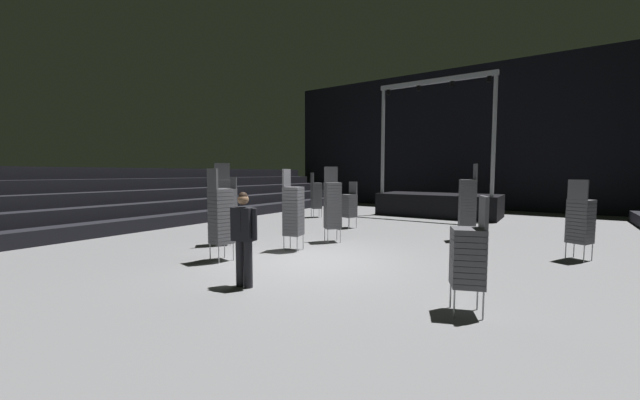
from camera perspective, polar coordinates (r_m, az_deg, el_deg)
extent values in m
cube|color=slate|center=(8.48, -0.91, -9.90)|extent=(22.00, 30.00, 0.10)
cube|color=black|center=(22.36, 21.65, 9.07)|extent=(22.00, 0.30, 8.00)
cube|color=black|center=(14.64, -23.98, -3.15)|extent=(0.75, 24.00, 0.45)
cube|color=black|center=(15.23, -25.55, -1.22)|extent=(0.75, 24.00, 0.45)
cube|color=black|center=(15.84, -27.00, 0.57)|extent=(0.75, 24.00, 0.45)
cube|color=black|center=(16.48, -28.34, 2.21)|extent=(0.75, 24.00, 0.45)
cube|color=black|center=(17.14, -29.58, 3.74)|extent=(0.75, 24.00, 0.45)
cube|color=black|center=(17.88, 18.31, -0.74)|extent=(5.36, 2.53, 1.05)
cylinder|color=#9EA0A8|center=(17.73, 9.97, 9.18)|extent=(0.16, 0.16, 5.01)
cylinder|color=#9EA0A8|center=(16.40, 25.94, 9.21)|extent=(0.16, 0.16, 5.01)
cube|color=#9EA0A8|center=(17.31, 17.84, 17.57)|extent=(5.06, 0.20, 0.20)
cylinder|color=black|center=(17.97, 10.83, 16.48)|extent=(0.18, 0.18, 0.22)
cylinder|color=black|center=(17.47, 15.43, 16.75)|extent=(0.18, 0.18, 0.22)
cylinder|color=black|center=(17.08, 20.28, 16.94)|extent=(0.18, 0.18, 0.22)
cylinder|color=black|center=(16.80, 25.32, 17.01)|extent=(0.18, 0.18, 0.22)
cylinder|color=black|center=(6.57, -11.34, -10.00)|extent=(0.15, 0.15, 0.84)
cylinder|color=black|center=(6.67, -12.60, -9.79)|extent=(0.15, 0.15, 0.84)
cube|color=silver|center=(6.43, -12.40, -3.82)|extent=(0.19, 0.12, 0.59)
cube|color=black|center=(6.48, -12.07, -3.76)|extent=(0.43, 0.28, 0.59)
cube|color=black|center=(6.38, -12.71, -3.25)|extent=(0.06, 0.02, 0.38)
cylinder|color=black|center=(6.34, -10.39, -3.80)|extent=(0.11, 0.11, 0.55)
cylinder|color=black|center=(6.62, -13.69, -3.51)|extent=(0.11, 0.11, 0.55)
sphere|color=#936B4C|center=(6.44, -12.13, 0.07)|extent=(0.20, 0.20, 0.20)
sphere|color=black|center=(6.43, -12.14, 0.55)|extent=(0.16, 0.16, 0.16)
cylinder|color=#B2B5BA|center=(8.96, -14.94, -7.63)|extent=(0.02, 0.02, 0.40)
cylinder|color=#B2B5BA|center=(8.65, -13.62, -8.04)|extent=(0.02, 0.02, 0.40)
cylinder|color=#B2B5BA|center=(8.78, -17.08, -7.93)|extent=(0.02, 0.02, 0.40)
cylinder|color=#B2B5BA|center=(8.45, -15.81, -8.37)|extent=(0.02, 0.02, 0.40)
cube|color=#4C4C51|center=(8.66, -15.40, -6.42)|extent=(0.51, 0.51, 0.08)
cube|color=#4C4C51|center=(8.64, -15.41, -5.87)|extent=(0.51, 0.51, 0.08)
cube|color=#4C4C51|center=(8.63, -15.42, -5.31)|extent=(0.51, 0.51, 0.08)
cube|color=#4C4C51|center=(8.62, -15.43, -4.75)|extent=(0.51, 0.51, 0.08)
cube|color=#4C4C51|center=(8.60, -15.44, -4.19)|extent=(0.51, 0.51, 0.08)
cube|color=#4C4C51|center=(8.59, -15.45, -3.63)|extent=(0.51, 0.51, 0.08)
cube|color=#4C4C51|center=(8.58, -15.47, -3.07)|extent=(0.51, 0.51, 0.08)
cube|color=#4C4C51|center=(8.57, -15.48, -2.51)|extent=(0.51, 0.51, 0.08)
cube|color=#4C4C51|center=(8.56, -15.49, -1.94)|extent=(0.51, 0.51, 0.08)
cube|color=#4C4C51|center=(8.55, -15.50, -1.38)|extent=(0.51, 0.51, 0.08)
cube|color=#4C4C51|center=(8.54, -15.51, -0.81)|extent=(0.51, 0.51, 0.08)
cube|color=#4C4C51|center=(8.54, -15.52, -0.24)|extent=(0.51, 0.51, 0.08)
cube|color=#4C4C51|center=(8.53, -15.53, 0.33)|extent=(0.51, 0.51, 0.08)
cube|color=#4C4C51|center=(8.52, -15.55, 0.90)|extent=(0.51, 0.51, 0.08)
cube|color=#4C4C51|center=(8.52, -15.56, 1.47)|extent=(0.51, 0.51, 0.08)
cube|color=#4C4C51|center=(8.41, -16.74, 3.27)|extent=(0.41, 0.12, 0.46)
cylinder|color=#B2B5BA|center=(11.45, 21.48, -5.20)|extent=(0.02, 0.02, 0.40)
cylinder|color=#B2B5BA|center=(11.82, 21.20, -4.90)|extent=(0.02, 0.02, 0.40)
cylinder|color=#B2B5BA|center=(11.51, 23.35, -5.20)|extent=(0.02, 0.02, 0.40)
cylinder|color=#B2B5BA|center=(11.88, 23.02, -4.90)|extent=(0.02, 0.02, 0.40)
cube|color=#4C4C51|center=(11.63, 22.30, -3.87)|extent=(0.57, 0.57, 0.08)
cube|color=#4C4C51|center=(11.61, 22.31, -3.45)|extent=(0.57, 0.57, 0.08)
cube|color=#4C4C51|center=(11.60, 22.32, -3.04)|extent=(0.57, 0.57, 0.08)
cube|color=#4C4C51|center=(11.59, 22.33, -2.62)|extent=(0.57, 0.57, 0.08)
cube|color=#4C4C51|center=(11.58, 22.34, -2.20)|extent=(0.57, 0.57, 0.08)
cube|color=#4C4C51|center=(11.57, 22.36, -1.78)|extent=(0.57, 0.57, 0.08)
cube|color=#4C4C51|center=(11.57, 22.37, -1.36)|extent=(0.57, 0.57, 0.08)
cube|color=#4C4C51|center=(11.56, 22.38, -0.94)|extent=(0.57, 0.57, 0.08)
cube|color=#4C4C51|center=(11.55, 22.39, -0.52)|extent=(0.57, 0.57, 0.08)
cube|color=#4C4C51|center=(11.55, 22.40, -0.10)|extent=(0.57, 0.57, 0.08)
cube|color=#4C4C51|center=(11.54, 22.42, 0.32)|extent=(0.57, 0.57, 0.08)
cube|color=#4C4C51|center=(11.53, 22.43, 0.74)|extent=(0.57, 0.57, 0.08)
cube|color=#4C4C51|center=(11.53, 22.44, 1.16)|extent=(0.57, 0.57, 0.08)
cube|color=#4C4C51|center=(11.53, 22.45, 1.58)|extent=(0.57, 0.57, 0.08)
cube|color=#4C4C51|center=(11.52, 22.46, 2.00)|extent=(0.57, 0.57, 0.08)
cube|color=#4C4C51|center=(11.52, 22.48, 2.43)|extent=(0.57, 0.57, 0.08)
cube|color=#4C4C51|center=(11.52, 22.49, 2.85)|extent=(0.57, 0.57, 0.08)
cube|color=#4C4C51|center=(11.55, 23.48, 4.17)|extent=(0.19, 0.40, 0.46)
cylinder|color=#B2B5BA|center=(14.12, -13.85, -3.26)|extent=(0.02, 0.02, 0.40)
cylinder|color=#B2B5BA|center=(14.31, -15.18, -3.19)|extent=(0.02, 0.02, 0.40)
cylinder|color=#B2B5BA|center=(14.44, -13.10, -3.08)|extent=(0.02, 0.02, 0.40)
cylinder|color=#B2B5BA|center=(14.63, -14.41, -3.01)|extent=(0.02, 0.02, 0.40)
cube|color=#4C4C51|center=(14.34, -14.15, -2.17)|extent=(0.55, 0.55, 0.08)
cube|color=#4C4C51|center=(14.34, -14.16, -1.84)|extent=(0.55, 0.55, 0.08)
cube|color=#4C4C51|center=(14.33, -14.17, -1.50)|extent=(0.55, 0.55, 0.08)
cube|color=#4C4C51|center=(14.32, -14.17, -1.16)|extent=(0.55, 0.55, 0.08)
cube|color=#4C4C51|center=(14.31, -14.18, -0.82)|extent=(0.55, 0.55, 0.08)
cube|color=#4C4C51|center=(14.30, -14.18, -0.48)|extent=(0.55, 0.55, 0.08)
cube|color=#4C4C51|center=(14.30, -14.19, -0.14)|extent=(0.55, 0.55, 0.08)
cube|color=#4C4C51|center=(14.29, -14.20, 0.20)|extent=(0.55, 0.55, 0.08)
cube|color=#4C4C51|center=(14.29, -14.20, 0.54)|extent=(0.55, 0.55, 0.08)
cube|color=#4C4C51|center=(14.28, -14.21, 0.88)|extent=(0.55, 0.55, 0.08)
cube|color=#4C4C51|center=(14.28, -14.22, 1.22)|extent=(0.55, 0.55, 0.08)
cube|color=#4C4C51|center=(14.27, -14.22, 1.56)|extent=(0.55, 0.55, 0.08)
cube|color=#4C4C51|center=(14.43, -13.85, 2.68)|extent=(0.40, 0.17, 0.46)
cylinder|color=#B2B5BA|center=(9.60, -2.70, -6.69)|extent=(0.02, 0.02, 0.40)
cylinder|color=#B2B5BA|center=(9.26, -3.66, -7.10)|extent=(0.02, 0.02, 0.40)
cylinder|color=#B2B5BA|center=(9.76, -4.75, -6.52)|extent=(0.02, 0.02, 0.40)
cylinder|color=#B2B5BA|center=(9.43, -5.77, -6.91)|extent=(0.02, 0.02, 0.40)
cube|color=#4C4C51|center=(9.47, -4.23, -5.36)|extent=(0.52, 0.52, 0.08)
cube|color=#4C4C51|center=(9.46, -4.23, -4.85)|extent=(0.52, 0.52, 0.08)
cube|color=#4C4C51|center=(9.44, -4.23, -4.34)|extent=(0.52, 0.52, 0.08)
cube|color=#4C4C51|center=(9.43, -4.24, -3.83)|extent=(0.52, 0.52, 0.08)
cube|color=#4C4C51|center=(9.42, -4.24, -3.32)|extent=(0.52, 0.52, 0.08)
cube|color=#4C4C51|center=(9.41, -4.24, -2.81)|extent=(0.52, 0.52, 0.08)
cube|color=#4C4C51|center=(9.40, -4.24, -2.29)|extent=(0.52, 0.52, 0.08)
cube|color=#4C4C51|center=(9.39, -4.25, -1.78)|extent=(0.52, 0.52, 0.08)
cube|color=#4C4C51|center=(9.38, -4.25, -1.26)|extent=(0.52, 0.52, 0.08)
cube|color=#4C4C51|center=(9.37, -4.25, -0.74)|extent=(0.52, 0.52, 0.08)
cube|color=#4C4C51|center=(9.36, -4.26, -0.23)|extent=(0.52, 0.52, 0.08)
cube|color=#4C4C51|center=(9.36, -4.26, 0.29)|extent=(0.52, 0.52, 0.08)
cube|color=#4C4C51|center=(9.35, -4.26, 0.81)|extent=(0.52, 0.52, 0.08)
cube|color=#4C4C51|center=(9.35, -4.26, 1.33)|extent=(0.52, 0.52, 0.08)
cube|color=#4C4C51|center=(9.34, -4.27, 1.85)|extent=(0.52, 0.52, 0.08)
cube|color=#4C4C51|center=(9.42, -5.35, 3.52)|extent=(0.14, 0.41, 0.46)
cylinder|color=#B2B5BA|center=(10.79, -16.13, -5.63)|extent=(0.02, 0.02, 0.40)
cylinder|color=#B2B5BA|center=(10.78, -14.10, -5.59)|extent=(0.02, 0.02, 0.40)
cylinder|color=#B2B5BA|center=(10.41, -16.16, -5.99)|extent=(0.02, 0.02, 0.40)
cylinder|color=#B2B5BA|center=(10.41, -14.06, -5.95)|extent=(0.02, 0.02, 0.40)
cube|color=#4C4C51|center=(10.56, -15.14, -4.49)|extent=(0.62, 0.62, 0.08)
cube|color=#4C4C51|center=(10.54, -15.15, -4.04)|extent=(0.62, 0.62, 0.08)
cube|color=#4C4C51|center=(10.53, -15.16, -3.58)|extent=(0.62, 0.62, 0.08)
cube|color=#4C4C51|center=(10.52, -15.17, -3.12)|extent=(0.62, 0.62, 0.08)
cube|color=#4C4C51|center=(10.51, -15.18, -2.66)|extent=(0.62, 0.62, 0.08)
cube|color=#4C4C51|center=(10.50, -15.19, -2.20)|extent=(0.62, 0.62, 0.08)
cube|color=#4C4C51|center=(10.49, -15.20, -1.74)|extent=(0.62, 0.62, 0.08)
cube|color=#4C4C51|center=(10.48, -15.20, -1.28)|extent=(0.62, 0.62, 0.08)
cube|color=#4C4C51|center=(10.48, -15.21, -0.82)|extent=(0.62, 0.62, 0.08)
cube|color=#4C4C51|center=(10.47, -15.22, -0.35)|extent=(0.62, 0.62, 0.08)
cube|color=#4C4C51|center=(10.46, -15.23, 0.11)|extent=(0.62, 0.62, 0.08)
cube|color=#4C4C51|center=(10.46, -15.24, 0.58)|extent=(0.62, 0.62, 0.08)
cube|color=#4C4C51|center=(10.45, -15.25, 1.04)|extent=(0.62, 0.62, 0.08)
cube|color=#4C4C51|center=(10.45, -15.26, 1.51)|extent=(0.62, 0.62, 0.08)
cube|color=#4C4C51|center=(10.44, -15.27, 1.97)|extent=(0.62, 0.62, 0.08)
cube|color=#4C4C51|center=(10.44, -15.28, 2.44)|extent=(0.62, 0.62, 0.08)
cube|color=#4C4C51|center=(10.44, -15.29, 2.90)|extent=(0.62, 0.62, 0.08)
cube|color=#4C4C51|center=(10.24, -15.32, 4.40)|extent=(0.30, 0.34, 0.46)
cylinder|color=#B2B5BA|center=(16.72, -0.15, -1.97)|extent=(0.02, 0.02, 0.40)
cylinder|color=#B2B5BA|center=(16.36, 0.24, -2.11)|extent=(0.02, 0.02, 0.40)
cylinder|color=#B2B5BA|center=(16.62, -1.40, -2.01)|extent=(0.02, 0.02, 0.40)
cylinder|color=#B2B5BA|center=(16.26, -1.05, -2.15)|extent=(0.02, 0.02, 0.40)
cube|color=#4C4C51|center=(16.46, -0.59, -1.22)|extent=(0.62, 0.62, 0.08)
cube|color=#4C4C51|center=(16.46, -0.59, -0.93)|extent=(0.62, 0.62, 0.08)
cube|color=#4C4C51|center=(16.45, -0.59, -0.63)|extent=(0.62, 0.62, 0.08)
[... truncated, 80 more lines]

